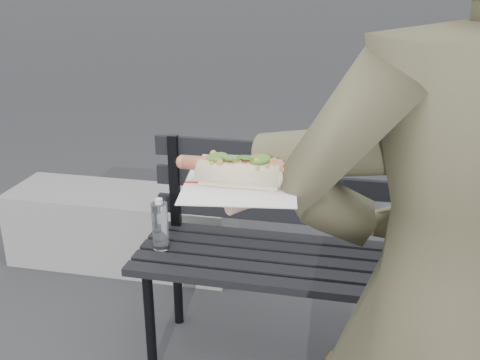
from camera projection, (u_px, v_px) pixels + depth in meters
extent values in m
cylinder|color=black|center=(150.00, 323.00, 2.17)|extent=(0.04, 0.04, 0.45)
cylinder|color=black|center=(177.00, 279.00, 2.48)|extent=(0.04, 0.04, 0.45)
cube|color=black|center=(327.00, 291.00, 1.95)|extent=(1.50, 0.07, 0.03)
cube|color=black|center=(329.00, 278.00, 2.03)|extent=(1.50, 0.07, 0.03)
cube|color=black|center=(331.00, 266.00, 2.11)|extent=(1.50, 0.07, 0.03)
cube|color=black|center=(332.00, 254.00, 2.19)|extent=(1.50, 0.07, 0.03)
cube|color=black|center=(333.00, 244.00, 2.28)|extent=(1.50, 0.07, 0.03)
cube|color=black|center=(175.00, 184.00, 2.34)|extent=(0.04, 0.03, 0.42)
cube|color=black|center=(335.00, 217.00, 2.27)|extent=(1.50, 0.02, 0.08)
cube|color=black|center=(337.00, 188.00, 2.22)|extent=(1.50, 0.02, 0.08)
cube|color=black|center=(339.00, 157.00, 2.17)|extent=(1.50, 0.02, 0.08)
cylinder|color=white|center=(160.00, 226.00, 2.18)|extent=(0.06, 0.06, 0.19)
cylinder|color=white|center=(159.00, 201.00, 2.14)|extent=(0.03, 0.03, 0.02)
cube|color=slate|center=(123.00, 227.00, 3.03)|extent=(1.20, 0.40, 0.40)
imported|color=#4E4B34|center=(443.00, 317.00, 1.06)|extent=(0.76, 0.63, 1.80)
cylinder|color=#4E4B34|center=(391.00, 149.00, 0.96)|extent=(0.51, 0.23, 0.19)
cylinder|color=#D8A384|center=(264.00, 191.00, 0.96)|extent=(0.09, 0.08, 0.07)
ellipsoid|color=#D8A384|center=(240.00, 194.00, 0.96)|extent=(0.10, 0.11, 0.03)
cylinder|color=#D8A384|center=(204.00, 197.00, 0.94)|extent=(0.05, 0.02, 0.02)
cylinder|color=#D8A384|center=(207.00, 192.00, 0.96)|extent=(0.05, 0.02, 0.02)
cylinder|color=#D8A384|center=(210.00, 188.00, 0.98)|extent=(0.05, 0.02, 0.02)
cylinder|color=#D8A384|center=(213.00, 184.00, 1.00)|extent=(0.05, 0.02, 0.02)
cylinder|color=#D8A384|center=(239.00, 206.00, 0.91)|extent=(0.04, 0.05, 0.02)
cube|color=white|center=(240.00, 184.00, 0.95)|extent=(0.21, 0.21, 0.00)
cube|color=#B21E1E|center=(240.00, 184.00, 0.95)|extent=(0.19, 0.03, 0.00)
cylinder|color=#C96C4D|center=(240.00, 166.00, 0.94)|extent=(0.20, 0.02, 0.02)
sphere|color=#C96C4D|center=(183.00, 162.00, 0.96)|extent=(0.03, 0.02, 0.02)
sphere|color=#C96C4D|center=(299.00, 170.00, 0.92)|extent=(0.03, 0.02, 0.02)
sphere|color=#9E6B2D|center=(236.00, 162.00, 0.93)|extent=(0.01, 0.01, 0.01)
sphere|color=#9E6B2D|center=(249.00, 164.00, 0.92)|extent=(0.01, 0.01, 0.01)
sphere|color=#9E6B2D|center=(240.00, 162.00, 0.93)|extent=(0.01, 0.01, 0.01)
sphere|color=#9E6B2D|center=(227.00, 166.00, 0.93)|extent=(0.01, 0.01, 0.01)
sphere|color=#9E6B2D|center=(255.00, 158.00, 0.95)|extent=(0.01, 0.01, 0.01)
sphere|color=#9E6B2D|center=(255.00, 167.00, 0.93)|extent=(0.01, 0.01, 0.01)
sphere|color=#9E6B2D|center=(215.00, 164.00, 0.94)|extent=(0.01, 0.01, 0.01)
sphere|color=#9E6B2D|center=(213.00, 161.00, 0.95)|extent=(0.01, 0.01, 0.01)
sphere|color=#9E6B2D|center=(220.00, 161.00, 0.94)|extent=(0.01, 0.01, 0.01)
sphere|color=#9E6B2D|center=(264.00, 167.00, 0.93)|extent=(0.01, 0.01, 0.01)
sphere|color=#9E6B2D|center=(212.00, 164.00, 0.93)|extent=(0.01, 0.01, 0.01)
sphere|color=#9E6B2D|center=(268.00, 166.00, 0.91)|extent=(0.01, 0.01, 0.01)
sphere|color=#9E6B2D|center=(259.00, 168.00, 0.91)|extent=(0.01, 0.01, 0.01)
sphere|color=#9E6B2D|center=(213.00, 153.00, 0.97)|extent=(0.01, 0.01, 0.01)
sphere|color=#9E6B2D|center=(258.00, 158.00, 0.95)|extent=(0.01, 0.01, 0.01)
sphere|color=#9E6B2D|center=(237.00, 159.00, 0.96)|extent=(0.01, 0.01, 0.01)
sphere|color=#9E6B2D|center=(272.00, 164.00, 0.92)|extent=(0.01, 0.01, 0.01)
sphere|color=#9E6B2D|center=(220.00, 163.00, 0.93)|extent=(0.01, 0.01, 0.01)
sphere|color=#9E6B2D|center=(249.00, 161.00, 0.96)|extent=(0.01, 0.01, 0.01)
sphere|color=#9E6B2D|center=(247.00, 159.00, 0.96)|extent=(0.01, 0.01, 0.01)
sphere|color=#9E6B2D|center=(258.00, 170.00, 0.91)|extent=(0.01, 0.01, 0.01)
sphere|color=#9E6B2D|center=(274.00, 161.00, 0.94)|extent=(0.01, 0.01, 0.01)
sphere|color=#9E6B2D|center=(256.00, 162.00, 0.92)|extent=(0.01, 0.01, 0.01)
sphere|color=#9E6B2D|center=(212.00, 165.00, 0.93)|extent=(0.01, 0.01, 0.01)
sphere|color=#9E6B2D|center=(271.00, 163.00, 0.94)|extent=(0.01, 0.01, 0.01)
sphere|color=#9E6B2D|center=(209.00, 159.00, 0.95)|extent=(0.01, 0.01, 0.01)
sphere|color=#9E6B2D|center=(217.00, 162.00, 0.93)|extent=(0.01, 0.01, 0.01)
sphere|color=#9E6B2D|center=(226.00, 161.00, 0.94)|extent=(0.01, 0.01, 0.01)
cylinder|color=#4A7D22|center=(217.00, 157.00, 0.94)|extent=(0.04, 0.04, 0.01)
cylinder|color=#4A7D22|center=(232.00, 158.00, 0.94)|extent=(0.04, 0.04, 0.01)
cylinder|color=#4A7D22|center=(248.00, 157.00, 0.94)|extent=(0.04, 0.04, 0.01)
cylinder|color=#4A7D22|center=(260.00, 159.00, 0.93)|extent=(0.04, 0.04, 0.01)
cube|color=brown|center=(37.00, 252.00, 3.18)|extent=(0.06, 0.05, 0.00)
cube|color=brown|center=(158.00, 218.00, 3.61)|extent=(0.05, 0.05, 0.00)
cube|color=brown|center=(414.00, 264.00, 3.05)|extent=(0.09, 0.10, 0.00)
cube|color=brown|center=(333.00, 357.00, 2.33)|extent=(0.06, 0.07, 0.00)
cube|color=brown|center=(63.00, 207.00, 3.77)|extent=(0.06, 0.07, 0.00)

